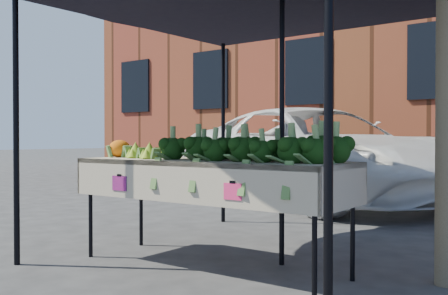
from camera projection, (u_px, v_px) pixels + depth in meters
ground at (218, 274)px, 4.15m from camera, size 90.00×90.00×0.00m
table at (209, 214)px, 4.34m from camera, size 2.42×0.85×0.90m
canopy at (253, 106)px, 4.70m from camera, size 3.16×3.16×2.74m
broccoli_heap at (250, 144)px, 4.11m from camera, size 1.61×0.58×0.27m
romanesco_cluster at (151, 147)px, 4.72m from camera, size 0.44×0.48×0.21m
cauliflower_pair at (120, 147)px, 4.93m from camera, size 0.21×0.21×0.19m
vehicle at (314, 31)px, 8.99m from camera, size 2.59×3.13×5.86m
building_left at (326, 32)px, 16.65m from camera, size 12.00×8.00×9.00m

